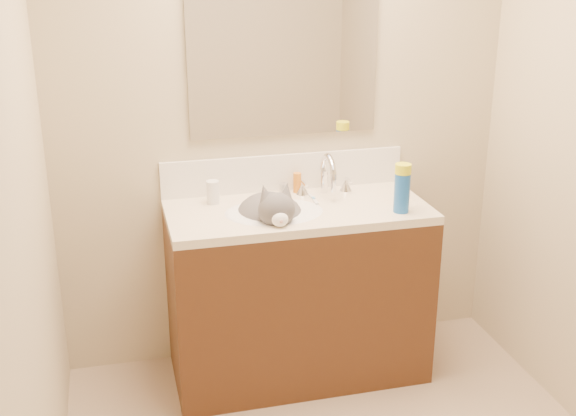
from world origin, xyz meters
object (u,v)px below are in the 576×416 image
basin (274,226)px  silver_jar (284,189)px  pill_bottle (213,192)px  faucet (327,178)px  amber_bottle (297,183)px  cat (271,217)px  spray_can (402,191)px  vanity_cabinet (298,295)px

basin → silver_jar: (0.10, 0.23, 0.10)m
pill_bottle → faucet: bearing=-1.7°
amber_bottle → basin: bearing=-125.5°
cat → spray_can: size_ratio=2.26×
cat → pill_bottle: 0.31m
vanity_cabinet → amber_bottle: bearing=76.1°
basin → silver_jar: size_ratio=8.47×
cat → silver_jar: 0.26m
amber_bottle → spray_can: spray_can is taller
faucet → spray_can: bearing=-50.2°
pill_bottle → amber_bottle: bearing=8.0°
vanity_cabinet → pill_bottle: size_ratio=11.07×
spray_can → faucet: bearing=129.8°
faucet → cat: 0.37m
silver_jar → spray_can: spray_can is taller
vanity_cabinet → spray_can: bearing=-21.3°
amber_bottle → spray_can: size_ratio=0.50×
silver_jar → cat: bearing=-116.3°
silver_jar → amber_bottle: bearing=6.3°
basin → spray_can: (0.56, -0.14, 0.17)m
cat → spray_can: bearing=-12.7°
basin → cat: 0.05m
basin → pill_bottle: (-0.25, 0.18, 0.12)m
basin → pill_bottle: bearing=143.5°
vanity_cabinet → faucet: (0.18, 0.14, 0.54)m
basin → cat: cat is taller
basin → cat: (-0.01, 0.00, 0.05)m
vanity_cabinet → faucet: bearing=37.3°
basin → spray_can: size_ratio=2.33×
faucet → amber_bottle: size_ratio=2.87×
spray_can → vanity_cabinet: bearing=158.7°
faucet → silver_jar: faucet is taller
cat → spray_can: 0.60m
basin → pill_bottle: 0.33m
faucet → spray_can: (0.26, -0.31, 0.01)m
amber_bottle → spray_can: (0.38, -0.38, 0.05)m
silver_jar → amber_bottle: amber_bottle is taller
vanity_cabinet → cat: (-0.13, -0.03, 0.43)m
faucet → amber_bottle: bearing=149.6°
faucet → cat: faucet is taller
pill_bottle → spray_can: (0.80, -0.32, 0.04)m
vanity_cabinet → cat: bearing=-168.3°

